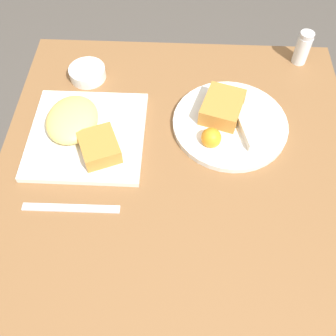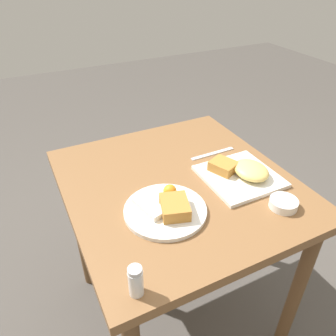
{
  "view_description": "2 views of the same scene",
  "coord_description": "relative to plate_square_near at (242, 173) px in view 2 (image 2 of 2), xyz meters",
  "views": [
    {
      "loc": [
        0.46,
        0.0,
        1.46
      ],
      "look_at": [
        0.03,
        -0.02,
        0.83
      ],
      "focal_mm": 42.0,
      "sensor_mm": 36.0,
      "label": 1
    },
    {
      "loc": [
        -0.82,
        0.45,
        1.46
      ],
      "look_at": [
        0.03,
        0.03,
        0.82
      ],
      "focal_mm": 35.0,
      "sensor_mm": 36.0,
      "label": 2
    }
  ],
  "objects": [
    {
      "name": "plate_square_near",
      "position": [
        0.0,
        0.0,
        0.0
      ],
      "size": [
        0.25,
        0.25,
        0.06
      ],
      "color": "white",
      "rests_on": "dining_table"
    },
    {
      "name": "plate_oval_far",
      "position": [
        -0.05,
        0.32,
        -0.01
      ],
      "size": [
        0.26,
        0.26,
        0.05
      ],
      "color": "white",
      "rests_on": "dining_table"
    },
    {
      "name": "sauce_ramekin",
      "position": [
        -0.19,
        -0.02,
        -0.01
      ],
      "size": [
        0.09,
        0.09,
        0.03
      ],
      "color": "white",
      "rests_on": "dining_table"
    },
    {
      "name": "ground_plane",
      "position": [
        0.08,
        0.21,
        -0.8
      ],
      "size": [
        8.0,
        8.0,
        0.0
      ],
      "primitive_type": "plane",
      "color": "#4C4742"
    },
    {
      "name": "dining_table",
      "position": [
        0.08,
        0.21,
        -0.13
      ],
      "size": [
        0.82,
        0.77,
        0.78
      ],
      "color": "brown",
      "rests_on": "ground_plane"
    },
    {
      "name": "salt_shaker",
      "position": [
        -0.27,
        0.51,
        0.02
      ],
      "size": [
        0.04,
        0.04,
        0.09
      ],
      "color": "white",
      "rests_on": "dining_table"
    },
    {
      "name": "butter_knife",
      "position": [
        0.18,
        0.0,
        -0.02
      ],
      "size": [
        0.02,
        0.19,
        0.0
      ],
      "rotation": [
        0.0,
        0.0,
        1.58
      ],
      "color": "silver",
      "rests_on": "dining_table"
    }
  ]
}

